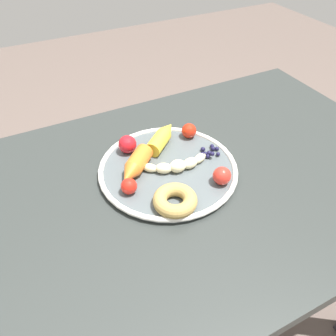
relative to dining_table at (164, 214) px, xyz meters
name	(u,v)px	position (x,y,z in m)	size (l,w,h in m)	color
ground_plane	(165,328)	(0.00, 0.00, -0.63)	(6.00, 6.00, 0.00)	brown
dining_table	(164,214)	(0.00, 0.00, 0.00)	(1.26, 0.71, 0.72)	#2B2F2D
plate	(168,169)	(0.03, 0.04, 0.10)	(0.32, 0.32, 0.02)	#4C5558
banana	(177,165)	(0.05, 0.03, 0.11)	(0.16, 0.07, 0.03)	beige
carrot_orange	(135,166)	(-0.04, 0.06, 0.12)	(0.11, 0.11, 0.04)	orange
carrot_yellow	(162,137)	(0.06, 0.13, 0.12)	(0.12, 0.11, 0.04)	yellow
donut	(175,200)	(-0.01, -0.07, 0.11)	(0.09, 0.09, 0.03)	#A88949
blueberry_pile	(210,152)	(0.15, 0.04, 0.11)	(0.06, 0.05, 0.02)	#191638
tomato_near	(222,176)	(0.12, -0.05, 0.12)	(0.04, 0.04, 0.04)	red
tomato_mid	(189,131)	(0.14, 0.13, 0.12)	(0.04, 0.04, 0.04)	red
tomato_far	(129,186)	(-0.08, 0.01, 0.12)	(0.04, 0.04, 0.04)	red
tomato_extra	(127,144)	(-0.03, 0.14, 0.12)	(0.04, 0.04, 0.04)	red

